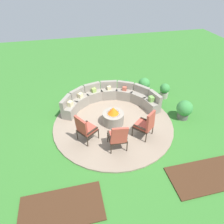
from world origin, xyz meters
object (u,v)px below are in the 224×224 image
object	(u,v)px
fire_pit	(113,117)
lounge_chair_front_right	(118,137)
potted_plant_2	(144,86)
lounge_chair_back_left	(146,124)
lounge_chair_front_left	(85,128)
potted_plant_1	(184,109)
potted_plant_3	(126,85)
curved_stone_bench	(110,98)
potted_plant_0	(165,90)

from	to	relation	value
fire_pit	lounge_chair_front_right	world-z (taller)	lounge_chair_front_right
fire_pit	potted_plant_2	size ratio (longest dim) A/B	0.99
lounge_chair_back_left	lounge_chair_front_left	bearing A→B (deg)	131.32
potted_plant_1	potted_plant_2	world-z (taller)	potted_plant_2
fire_pit	potted_plant_3	bearing A→B (deg)	62.69
fire_pit	curved_stone_bench	world-z (taller)	curved_stone_bench
curved_stone_bench	lounge_chair_front_right	bearing A→B (deg)	-97.25
curved_stone_bench	lounge_chair_front_left	world-z (taller)	lounge_chair_front_left
lounge_chair_back_left	potted_plant_0	bearing A→B (deg)	10.49
lounge_chair_front_left	potted_plant_2	size ratio (longest dim) A/B	1.33
lounge_chair_front_left	lounge_chair_front_right	world-z (taller)	lounge_chair_front_left
lounge_chair_back_left	potted_plant_0	size ratio (longest dim) A/B	1.56
potted_plant_0	potted_plant_3	size ratio (longest dim) A/B	1.24
lounge_chair_front_left	potted_plant_1	bearing A→B (deg)	60.55
curved_stone_bench	lounge_chair_front_right	size ratio (longest dim) A/B	3.82
potted_plant_1	potted_plant_2	distance (m)	2.37
lounge_chair_front_left	lounge_chair_back_left	world-z (taller)	lounge_chair_front_left
lounge_chair_front_right	lounge_chair_back_left	world-z (taller)	lounge_chair_back_left
fire_pit	potted_plant_0	size ratio (longest dim) A/B	1.16
curved_stone_bench	lounge_chair_front_right	world-z (taller)	lounge_chair_front_right
lounge_chair_front_right	lounge_chair_back_left	size ratio (longest dim) A/B	0.96
curved_stone_bench	potted_plant_0	xyz separation A→B (m)	(2.65, 0.04, 0.00)
potted_plant_2	potted_plant_3	bearing A→B (deg)	144.37
fire_pit	lounge_chair_front_left	size ratio (longest dim) A/B	0.74
lounge_chair_back_left	potted_plant_3	size ratio (longest dim) A/B	1.93
lounge_chair_back_left	potted_plant_2	xyz separation A→B (m)	(1.04, 2.90, -0.16)
lounge_chair_front_left	potted_plant_0	bearing A→B (deg)	82.13
curved_stone_bench	potted_plant_0	bearing A→B (deg)	0.78
potted_plant_1	potted_plant_2	xyz separation A→B (m)	(-0.91, 2.19, 0.02)
curved_stone_bench	lounge_chair_front_right	xyz separation A→B (m)	(-0.34, -2.70, 0.22)
fire_pit	lounge_chair_back_left	distance (m)	1.40
fire_pit	curved_stone_bench	bearing A→B (deg)	82.61
lounge_chair_front_right	potted_plant_2	world-z (taller)	lounge_chair_front_right
potted_plant_0	lounge_chair_front_right	bearing A→B (deg)	-137.59
lounge_chair_front_right	potted_plant_3	xyz separation A→B (m)	(1.42, 3.79, -0.28)
potted_plant_0	potted_plant_3	xyz separation A→B (m)	(-1.57, 1.05, -0.07)
curved_stone_bench	lounge_chair_front_right	distance (m)	2.73
lounge_chair_back_left	potted_plant_1	bearing A→B (deg)	-21.13
lounge_chair_front_left	lounge_chair_front_right	size ratio (longest dim) A/B	1.05
fire_pit	potted_plant_2	distance (m)	2.75
potted_plant_0	potted_plant_1	world-z (taller)	potted_plant_1
fire_pit	potted_plant_3	distance (m)	2.73
curved_stone_bench	lounge_chair_front_left	xyz separation A→B (m)	(-1.34, -2.05, 0.24)
curved_stone_bench	potted_plant_3	xyz separation A→B (m)	(1.08, 1.09, -0.06)
curved_stone_bench	lounge_chair_front_left	distance (m)	2.47
potted_plant_1	potted_plant_3	distance (m)	3.17
fire_pit	lounge_chair_front_left	world-z (taller)	lounge_chair_front_left
lounge_chair_front_left	curved_stone_bench	bearing A→B (deg)	111.28
potted_plant_3	potted_plant_0	bearing A→B (deg)	-33.85
fire_pit	potted_plant_0	distance (m)	3.14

